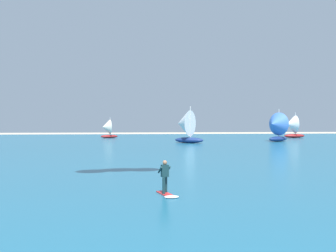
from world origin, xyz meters
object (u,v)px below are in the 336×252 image
Objects in this scene: sailboat_near_shore at (107,129)px; kitesurfer at (166,182)px; sailboat_outermost at (276,127)px; sailboat_trailing at (185,126)px; sailboat_far_right at (292,126)px.

kitesurfer is at bearing -83.51° from sailboat_near_shore.
sailboat_near_shore is 32.14m from sailboat_outermost.
sailboat_trailing is at bearing -170.80° from sailboat_outermost.
sailboat_trailing is 1.14× the size of sailboat_far_right.
kitesurfer is 0.41× the size of sailboat_far_right.
sailboat_trailing reaches higher than kitesurfer.
sailboat_outermost is (-7.76, -12.70, 0.19)m from sailboat_far_right.
sailboat_trailing reaches higher than sailboat_outermost.
sailboat_far_right is 1.23× the size of sailboat_near_shore.
kitesurfer is 43.11m from sailboat_trailing.
kitesurfer is 50.06m from sailboat_outermost.
sailboat_trailing is 1.40× the size of sailboat_near_shore.
sailboat_outermost is at bearing -27.47° from sailboat_near_shore.
sailboat_outermost is (21.69, 45.08, 1.87)m from kitesurfer.
sailboat_far_right is 36.33m from sailboat_near_shore.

